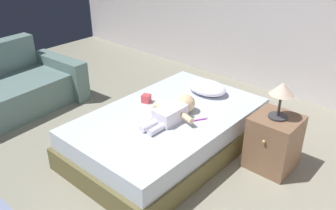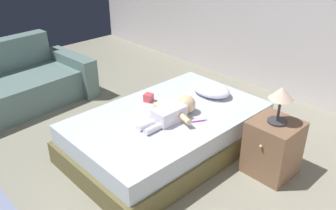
{
  "view_description": "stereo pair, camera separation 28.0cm",
  "coord_description": "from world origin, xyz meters",
  "px_view_note": "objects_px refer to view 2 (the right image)",
  "views": [
    {
      "loc": [
        2.0,
        -1.47,
        2.16
      ],
      "look_at": [
        -0.07,
        0.89,
        0.52
      ],
      "focal_mm": 37.8,
      "sensor_mm": 36.0,
      "label": 1
    },
    {
      "loc": [
        2.2,
        -1.28,
        2.16
      ],
      "look_at": [
        -0.07,
        0.89,
        0.52
      ],
      "focal_mm": 37.8,
      "sensor_mm": 36.0,
      "label": 2
    }
  ],
  "objects_px": {
    "toothbrush": "(200,121)",
    "baby": "(174,111)",
    "bed": "(168,132)",
    "lamp": "(281,96)",
    "couch": "(0,91)",
    "toy_block": "(149,98)",
    "nightstand": "(273,147)",
    "pillow": "(211,89)"
  },
  "relations": [
    {
      "from": "toy_block",
      "to": "bed",
      "type": "bearing_deg",
      "value": -6.56
    },
    {
      "from": "couch",
      "to": "nightstand",
      "type": "distance_m",
      "value": 3.34
    },
    {
      "from": "bed",
      "to": "pillow",
      "type": "xyz_separation_m",
      "value": [
        0.01,
        0.66,
        0.28
      ]
    },
    {
      "from": "bed",
      "to": "lamp",
      "type": "xyz_separation_m",
      "value": [
        0.96,
        0.45,
        0.6
      ]
    },
    {
      "from": "bed",
      "to": "couch",
      "type": "bearing_deg",
      "value": -155.76
    },
    {
      "from": "couch",
      "to": "lamp",
      "type": "distance_m",
      "value": 3.39
    },
    {
      "from": "toothbrush",
      "to": "toy_block",
      "type": "relative_size",
      "value": 1.24
    },
    {
      "from": "bed",
      "to": "toothbrush",
      "type": "bearing_deg",
      "value": 19.61
    },
    {
      "from": "nightstand",
      "to": "pillow",
      "type": "bearing_deg",
      "value": 167.72
    },
    {
      "from": "pillow",
      "to": "baby",
      "type": "relative_size",
      "value": 0.69
    },
    {
      "from": "baby",
      "to": "nightstand",
      "type": "relative_size",
      "value": 1.24
    },
    {
      "from": "baby",
      "to": "toy_block",
      "type": "distance_m",
      "value": 0.46
    },
    {
      "from": "baby",
      "to": "bed",
      "type": "bearing_deg",
      "value": 169.96
    },
    {
      "from": "toothbrush",
      "to": "toy_block",
      "type": "xyz_separation_m",
      "value": [
        -0.68,
        -0.08,
        0.04
      ]
    },
    {
      "from": "toothbrush",
      "to": "baby",
      "type": "bearing_deg",
      "value": -148.41
    },
    {
      "from": "bed",
      "to": "nightstand",
      "type": "bearing_deg",
      "value": 25.13
    },
    {
      "from": "pillow",
      "to": "couch",
      "type": "height_order",
      "value": "couch"
    },
    {
      "from": "nightstand",
      "to": "baby",
      "type": "bearing_deg",
      "value": -151.17
    },
    {
      "from": "toy_block",
      "to": "couch",
      "type": "bearing_deg",
      "value": -150.58
    },
    {
      "from": "baby",
      "to": "lamp",
      "type": "relative_size",
      "value": 1.94
    },
    {
      "from": "bed",
      "to": "toothbrush",
      "type": "height_order",
      "value": "toothbrush"
    },
    {
      "from": "toothbrush",
      "to": "couch",
      "type": "bearing_deg",
      "value": -156.37
    },
    {
      "from": "pillow",
      "to": "bed",
      "type": "bearing_deg",
      "value": -90.59
    },
    {
      "from": "toothbrush",
      "to": "pillow",
      "type": "bearing_deg",
      "value": 120.79
    },
    {
      "from": "baby",
      "to": "lamp",
      "type": "height_order",
      "value": "lamp"
    },
    {
      "from": "toothbrush",
      "to": "couch",
      "type": "distance_m",
      "value": 2.64
    },
    {
      "from": "lamp",
      "to": "baby",
      "type": "bearing_deg",
      "value": -151.16
    },
    {
      "from": "pillow",
      "to": "lamp",
      "type": "height_order",
      "value": "lamp"
    },
    {
      "from": "couch",
      "to": "toothbrush",
      "type": "bearing_deg",
      "value": 23.63
    },
    {
      "from": "nightstand",
      "to": "toy_block",
      "type": "relative_size",
      "value": 4.99
    },
    {
      "from": "bed",
      "to": "toy_block",
      "type": "distance_m",
      "value": 0.44
    },
    {
      "from": "pillow",
      "to": "couch",
      "type": "distance_m",
      "value": 2.64
    },
    {
      "from": "bed",
      "to": "pillow",
      "type": "distance_m",
      "value": 0.72
    },
    {
      "from": "couch",
      "to": "toy_block",
      "type": "bearing_deg",
      "value": 29.42
    },
    {
      "from": "bed",
      "to": "couch",
      "type": "distance_m",
      "value": 2.29
    },
    {
      "from": "bed",
      "to": "couch",
      "type": "relative_size",
      "value": 0.92
    },
    {
      "from": "pillow",
      "to": "toy_block",
      "type": "height_order",
      "value": "pillow"
    },
    {
      "from": "bed",
      "to": "toy_block",
      "type": "bearing_deg",
      "value": 173.44
    },
    {
      "from": "bed",
      "to": "baby",
      "type": "bearing_deg",
      "value": -10.04
    },
    {
      "from": "toy_block",
      "to": "baby",
      "type": "bearing_deg",
      "value": -7.38
    },
    {
      "from": "couch",
      "to": "toy_block",
      "type": "xyz_separation_m",
      "value": [
        1.73,
        0.98,
        0.2
      ]
    },
    {
      "from": "baby",
      "to": "pillow",
      "type": "bearing_deg",
      "value": 98.45
    }
  ]
}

